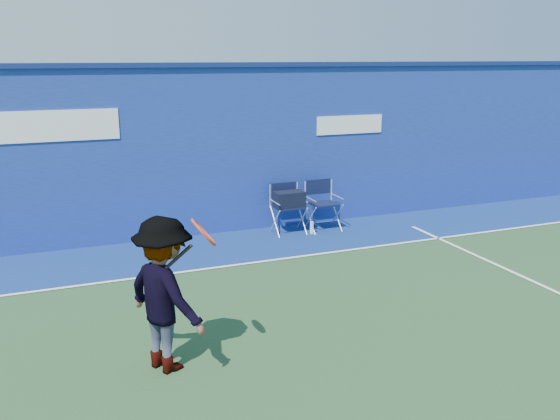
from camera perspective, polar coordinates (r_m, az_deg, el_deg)
name	(u,v)px	position (r m, az deg, el deg)	size (l,w,h in m)	color
ground	(265,372)	(6.39, -1.42, -15.31)	(80.00, 80.00, 0.00)	#274927
stadium_wall	(163,152)	(10.70, -11.22, 5.52)	(24.00, 0.50, 3.08)	navy
out_of_bounds_strip	(180,253)	(10.02, -9.59, -4.14)	(24.00, 1.80, 0.01)	navy
court_lines	(247,345)	(6.88, -3.19, -12.89)	(24.00, 12.00, 0.01)	white
directors_chair_left	(289,213)	(10.92, 0.82, -0.30)	(0.55, 0.49, 0.91)	silver
directors_chair_right	(323,215)	(11.19, 4.17, -0.44)	(0.55, 0.50, 0.93)	silver
water_bottle	(312,228)	(10.95, 3.08, -1.71)	(0.07, 0.07, 0.23)	white
tennis_player	(165,294)	(6.24, -11.02, -7.95)	(1.05, 1.22, 1.64)	#EA4738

